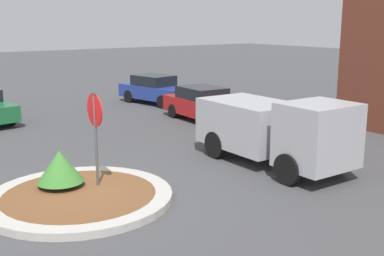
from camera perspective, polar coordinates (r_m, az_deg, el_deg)
name	(u,v)px	position (r m, az deg, el deg)	size (l,w,h in m)	color
ground_plane	(80,201)	(12.18, -13.15, -8.38)	(120.00, 120.00, 0.00)	#474749
traffic_island	(80,197)	(12.15, -13.17, -7.99)	(4.52, 4.52, 0.18)	#BCB7AD
stop_sign	(95,123)	(12.20, -11.40, 0.62)	(0.84, 0.07, 2.57)	#4C4C51
island_shrub	(60,166)	(12.58, -15.39, -4.40)	(1.17, 1.17, 0.94)	brown
utility_truck	(273,129)	(14.60, 9.59, -0.07)	(5.14, 2.15, 2.14)	#B2B2B7
parked_sedan_blue	(156,89)	(25.54, -4.32, 4.59)	(4.51, 2.45, 1.49)	navy
parked_sedan_red	(204,104)	(21.02, 1.44, 2.86)	(4.34, 1.96, 1.47)	#B21919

